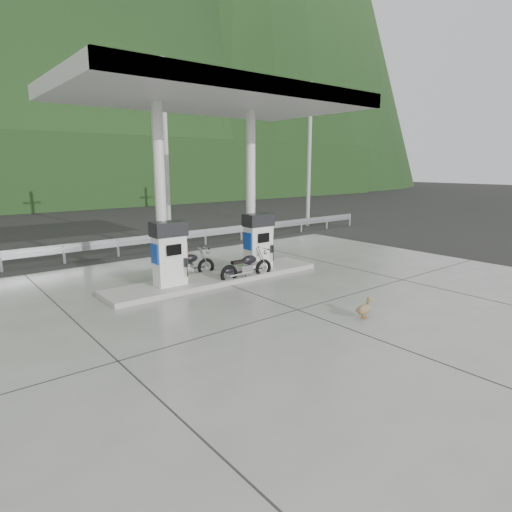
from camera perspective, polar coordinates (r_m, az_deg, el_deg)
ground at (r=11.31m, az=1.99°, el=-5.98°), size 160.00×160.00×0.00m
forecourt_apron at (r=11.30m, az=1.99°, el=-5.94°), size 18.00×14.00×0.02m
pump_island at (r=13.20m, az=-5.10°, el=-2.96°), size 7.00×1.40×0.15m
gas_pump_left at (r=12.19m, az=-11.45°, el=0.31°), size 0.95×0.55×1.80m
gas_pump_right at (r=13.91m, az=0.32°, el=1.98°), size 0.95×0.55×1.80m
canopy_column_left at (r=12.33m, az=-12.63°, el=7.90°), size 0.30×0.30×5.00m
canopy_column_right at (r=14.04m, az=-0.71°, el=8.64°), size 0.30×0.30×5.00m
canopy_roof at (r=12.89m, az=-5.56°, el=20.32°), size 8.50×5.00×0.40m
guardrail at (r=17.83m, az=-15.00°, el=2.60°), size 26.00×0.16×1.42m
road at (r=21.15m, az=-18.75°, el=1.85°), size 60.00×7.00×0.01m
utility_pole_b at (r=19.83m, az=-11.92°, el=13.21°), size 0.22×0.22×8.00m
utility_pole_c at (r=25.23m, az=7.10°, el=13.05°), size 0.22×0.22×8.00m
tree_band at (r=38.79m, az=-28.71°, el=9.81°), size 80.00×6.00×6.00m
motorcycle_left at (r=13.51m, az=-9.13°, el=-1.27°), size 1.77×0.74×0.81m
motorcycle_right at (r=13.09m, az=-1.24°, el=-1.50°), size 1.78×0.62×0.83m
duck at (r=10.24m, az=14.19°, el=-6.98°), size 0.58×0.23×0.41m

